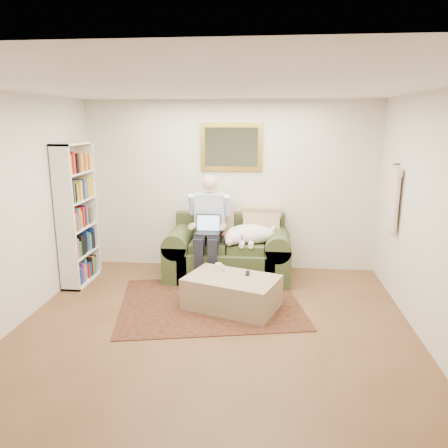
% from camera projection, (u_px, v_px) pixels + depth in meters
% --- Properties ---
extents(room_shell, '(4.51, 5.00, 2.61)m').
position_uv_depth(room_shell, '(213.00, 216.00, 4.68)').
color(room_shell, brown).
rests_on(room_shell, ground).
extents(rug, '(2.58, 2.23, 0.01)m').
position_uv_depth(rug, '(210.00, 303.00, 5.63)').
color(rug, black).
rests_on(rug, room_shell).
extents(sofa, '(1.82, 0.92, 1.09)m').
position_uv_depth(sofa, '(228.00, 257.00, 6.51)').
color(sofa, '#3E4826').
rests_on(sofa, room_shell).
extents(seated_man, '(0.60, 0.85, 1.53)m').
position_uv_depth(seated_man, '(208.00, 230.00, 6.27)').
color(seated_man, '#8CA7D8').
rests_on(seated_man, sofa).
extents(laptop, '(0.35, 0.28, 0.26)m').
position_uv_depth(laptop, '(208.00, 228.00, 6.19)').
color(laptop, black).
rests_on(laptop, seated_man).
extents(sleeping_dog, '(0.75, 0.47, 0.28)m').
position_uv_depth(sleeping_dog, '(250.00, 234.00, 6.30)').
color(sleeping_dog, white).
rests_on(sleeping_dog, sofa).
extents(ottoman, '(1.28, 1.03, 0.40)m').
position_uv_depth(ottoman, '(232.00, 292.00, 5.45)').
color(ottoman, tan).
rests_on(ottoman, room_shell).
extents(coffee_mug, '(0.08, 0.08, 0.10)m').
position_uv_depth(coffee_mug, '(218.00, 267.00, 5.62)').
color(coffee_mug, white).
rests_on(coffee_mug, ottoman).
extents(tv_remote, '(0.05, 0.15, 0.02)m').
position_uv_depth(tv_remote, '(248.00, 273.00, 5.52)').
color(tv_remote, black).
rests_on(tv_remote, ottoman).
extents(bookshelf, '(0.28, 0.80, 2.00)m').
position_uv_depth(bookshelf, '(77.00, 214.00, 6.16)').
color(bookshelf, white).
rests_on(bookshelf, room_shell).
extents(wall_mirror, '(0.94, 0.04, 0.72)m').
position_uv_depth(wall_mirror, '(231.00, 147.00, 6.58)').
color(wall_mirror, gold).
rests_on(wall_mirror, room_shell).
extents(hanging_shirt, '(0.06, 0.52, 0.90)m').
position_uv_depth(hanging_shirt, '(392.00, 195.00, 5.66)').
color(hanging_shirt, beige).
rests_on(hanging_shirt, room_shell).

